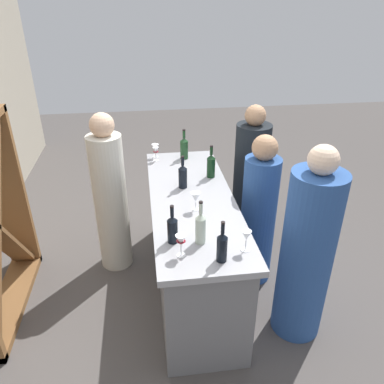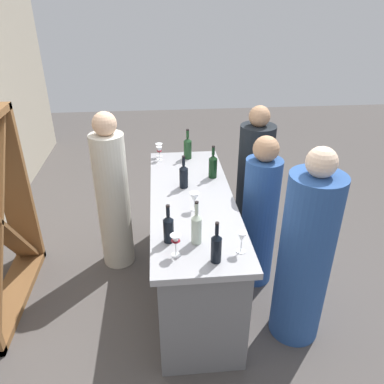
% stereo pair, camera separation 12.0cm
% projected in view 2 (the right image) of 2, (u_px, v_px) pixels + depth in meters
% --- Properties ---
extents(ground_plane, '(12.00, 12.00, 0.00)m').
position_uv_depth(ground_plane, '(192.00, 283.00, 3.62)').
color(ground_plane, '#4C4744').
extents(bar_counter, '(2.02, 0.70, 0.95)m').
position_uv_depth(bar_counter, '(192.00, 243.00, 3.40)').
color(bar_counter, slate).
rests_on(bar_counter, ground).
extents(wine_bottle_leftmost_near_black, '(0.07, 0.07, 0.29)m').
position_uv_depth(wine_bottle_leftmost_near_black, '(216.00, 247.00, 2.37)').
color(wine_bottle_leftmost_near_black, black).
rests_on(wine_bottle_leftmost_near_black, bar_counter).
extents(wine_bottle_second_left_clear_pale, '(0.07, 0.07, 0.32)m').
position_uv_depth(wine_bottle_second_left_clear_pale, '(196.00, 227.00, 2.55)').
color(wine_bottle_second_left_clear_pale, '#B7C6B2').
rests_on(wine_bottle_second_left_clear_pale, bar_counter).
extents(wine_bottle_center_near_black, '(0.07, 0.07, 0.29)m').
position_uv_depth(wine_bottle_center_near_black, '(169.00, 228.00, 2.57)').
color(wine_bottle_center_near_black, black).
rests_on(wine_bottle_center_near_black, bar_counter).
extents(wine_bottle_second_right_near_black, '(0.08, 0.08, 0.30)m').
position_uv_depth(wine_bottle_second_right_near_black, '(184.00, 176.00, 3.28)').
color(wine_bottle_second_right_near_black, black).
rests_on(wine_bottle_second_right_near_black, bar_counter).
extents(wine_bottle_rightmost_dark_green, '(0.08, 0.08, 0.31)m').
position_uv_depth(wine_bottle_rightmost_dark_green, '(213.00, 166.00, 3.46)').
color(wine_bottle_rightmost_dark_green, black).
rests_on(wine_bottle_rightmost_dark_green, bar_counter).
extents(wine_bottle_far_right_olive_green, '(0.08, 0.08, 0.31)m').
position_uv_depth(wine_bottle_far_right_olive_green, '(188.00, 147.00, 3.86)').
color(wine_bottle_far_right_olive_green, '#193D1E').
rests_on(wine_bottle_far_right_olive_green, bar_counter).
extents(wine_glass_near_left, '(0.07, 0.07, 0.15)m').
position_uv_depth(wine_glass_near_left, '(242.00, 238.00, 2.46)').
color(wine_glass_near_left, white).
rests_on(wine_glass_near_left, bar_counter).
extents(wine_glass_near_center, '(0.08, 0.08, 0.15)m').
position_uv_depth(wine_glass_near_center, '(195.00, 198.00, 2.95)').
color(wine_glass_near_center, white).
rests_on(wine_glass_near_center, bar_counter).
extents(wine_glass_near_right, '(0.07, 0.07, 0.16)m').
position_uv_depth(wine_glass_near_right, '(176.00, 241.00, 2.42)').
color(wine_glass_near_right, white).
rests_on(wine_glass_near_right, bar_counter).
extents(wine_glass_far_left, '(0.06, 0.06, 0.15)m').
position_uv_depth(wine_glass_far_left, '(159.00, 151.00, 3.82)').
color(wine_glass_far_left, white).
rests_on(wine_glass_far_left, bar_counter).
extents(wine_glass_far_center, '(0.08, 0.08, 0.14)m').
position_uv_depth(wine_glass_far_center, '(159.00, 148.00, 3.91)').
color(wine_glass_far_center, white).
rests_on(wine_glass_far_center, bar_counter).
extents(person_left_guest, '(0.41, 0.41, 1.51)m').
position_uv_depth(person_left_guest, '(254.00, 181.00, 4.01)').
color(person_left_guest, black).
rests_on(person_left_guest, ground).
extents(person_center_guest, '(0.46, 0.46, 1.62)m').
position_uv_depth(person_center_guest, '(305.00, 257.00, 2.79)').
color(person_center_guest, '#284C8C').
rests_on(person_center_guest, ground).
extents(person_right_guest, '(0.40, 0.40, 1.46)m').
position_uv_depth(person_right_guest, '(259.00, 218.00, 3.39)').
color(person_right_guest, '#284C8C').
rests_on(person_right_guest, ground).
extents(person_server_behind, '(0.40, 0.40, 1.58)m').
position_uv_depth(person_server_behind, '(113.00, 198.00, 3.60)').
color(person_server_behind, beige).
rests_on(person_server_behind, ground).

